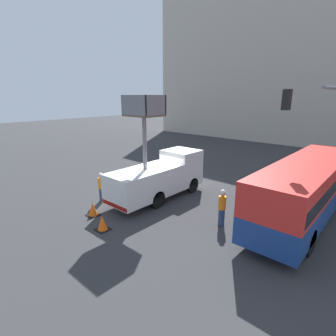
# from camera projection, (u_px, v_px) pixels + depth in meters

# --- Properties ---
(ground_plane) EXTENTS (120.00, 120.00, 0.00)m
(ground_plane) POSITION_uv_depth(u_px,v_px,m) (156.00, 197.00, 17.06)
(ground_plane) COLOR #333335
(building_backdrop_far) EXTENTS (44.00, 10.00, 21.45)m
(building_backdrop_far) POSITION_uv_depth(u_px,v_px,m) (307.00, 62.00, 35.32)
(building_backdrop_far) COLOR #BCB2A3
(building_backdrop_far) RESTS_ON ground_plane
(utility_truck) EXTENTS (2.23, 6.80, 6.40)m
(utility_truck) POSITION_uv_depth(u_px,v_px,m) (160.00, 175.00, 16.54)
(utility_truck) COLOR silver
(utility_truck) RESTS_ON ground_plane
(city_bus) EXTENTS (2.57, 10.84, 3.16)m
(city_bus) POSITION_uv_depth(u_px,v_px,m) (307.00, 186.00, 13.55)
(city_bus) COLOR navy
(city_bus) RESTS_ON ground_plane
(road_worker_near_truck) EXTENTS (0.38, 0.38, 1.85)m
(road_worker_near_truck) POSITION_uv_depth(u_px,v_px,m) (101.00, 187.00, 16.13)
(road_worker_near_truck) COLOR navy
(road_worker_near_truck) RESTS_ON ground_plane
(road_worker_directing) EXTENTS (0.38, 0.38, 1.90)m
(road_worker_directing) POSITION_uv_depth(u_px,v_px,m) (222.00, 207.00, 13.12)
(road_worker_directing) COLOR navy
(road_worker_directing) RESTS_ON ground_plane
(traffic_cone_near_truck) EXTENTS (0.64, 0.64, 0.73)m
(traffic_cone_near_truck) POSITION_uv_depth(u_px,v_px,m) (93.00, 210.00, 14.33)
(traffic_cone_near_truck) COLOR black
(traffic_cone_near_truck) RESTS_ON ground_plane
(traffic_cone_mid_road) EXTENTS (0.65, 0.65, 0.74)m
(traffic_cone_mid_road) POSITION_uv_depth(u_px,v_px,m) (102.00, 223.00, 12.79)
(traffic_cone_mid_road) COLOR black
(traffic_cone_mid_road) RESTS_ON ground_plane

